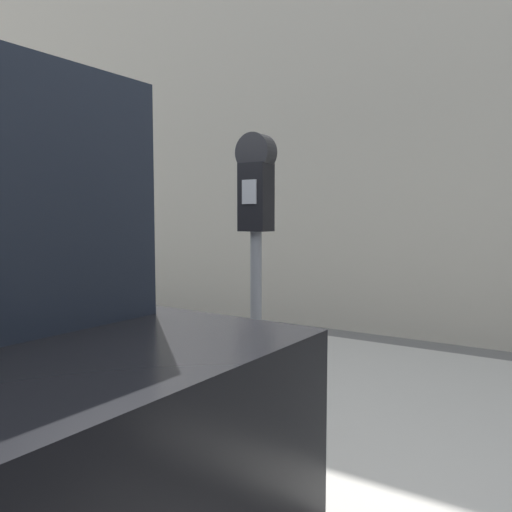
# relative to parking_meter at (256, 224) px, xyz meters

# --- Properties ---
(sidewalk) EXTENTS (24.00, 2.80, 0.14)m
(sidewalk) POSITION_rel_parking_meter_xyz_m (-0.23, 0.92, -1.22)
(sidewalk) COLOR #BCB7AD
(sidewalk) RESTS_ON ground_plane
(building_facade) EXTENTS (24.00, 0.30, 5.72)m
(building_facade) POSITION_rel_parking_meter_xyz_m (-0.23, 3.36, 1.57)
(building_facade) COLOR beige
(building_facade) RESTS_ON ground_plane
(parking_meter) EXTENTS (0.20, 0.13, 1.62)m
(parking_meter) POSITION_rel_parking_meter_xyz_m (0.00, 0.00, 0.00)
(parking_meter) COLOR slate
(parking_meter) RESTS_ON sidewalk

